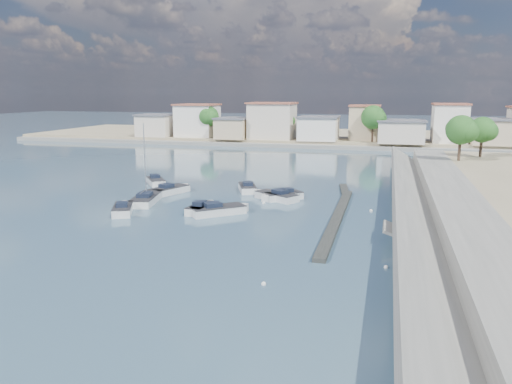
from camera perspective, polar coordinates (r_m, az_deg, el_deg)
ground at (r=79.07m, az=6.39°, el=2.47°), size 400.00×400.00×0.00m
seawall_walkway at (r=52.02m, az=22.32°, el=-1.98°), size 5.00×90.00×1.80m
breakwater at (r=51.59m, az=9.44°, el=-2.21°), size 2.00×31.02×0.35m
far_shore_land at (r=130.30m, az=9.84°, el=6.18°), size 160.00×40.00×1.40m
far_shore_quay at (r=109.53m, az=8.83°, el=5.09°), size 160.00×2.50×0.80m
far_town at (r=114.44m, az=14.61°, el=7.41°), size 113.01×12.80×8.35m
shore_trees at (r=105.62m, az=13.30°, el=7.87°), size 74.56×38.32×7.92m
motorboat_a at (r=52.73m, az=-14.96°, el=-1.92°), size 3.54×5.02×1.48m
motorboat_b at (r=51.64m, az=-6.14°, el=-1.87°), size 2.13×4.84×1.48m
motorboat_c at (r=57.27m, az=2.17°, el=-0.49°), size 5.55×4.46×1.48m
motorboat_d at (r=57.20m, az=2.90°, el=-0.51°), size 4.58×4.35×1.48m
motorboat_e at (r=61.67m, az=-9.66°, el=0.21°), size 3.78×5.70×1.48m
motorboat_f at (r=62.20m, az=-1.02°, el=0.47°), size 3.44×5.13×1.48m
motorboat_g at (r=67.66m, az=-11.34°, el=1.14°), size 4.22×4.85×1.48m
motorboat_h at (r=50.63m, az=-4.07°, el=-2.10°), size 5.56×5.22×1.48m
sailboat at (r=57.32m, az=-12.31°, el=-0.71°), size 3.59×7.51×9.00m
mooring_buoys at (r=51.02m, az=7.47°, el=-2.44°), size 19.32×39.53×0.32m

